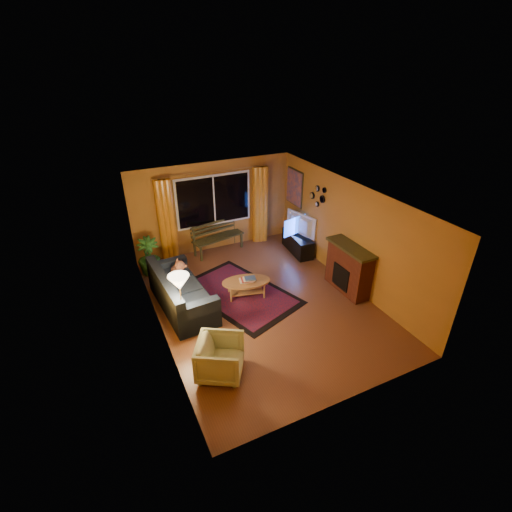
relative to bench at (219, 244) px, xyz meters
name	(u,v)px	position (x,y,z in m)	size (l,w,h in m)	color
floor	(262,303)	(0.02, -2.72, -0.23)	(4.50, 6.00, 0.02)	brown
ceiling	(263,197)	(0.02, -2.72, 2.29)	(4.50, 6.00, 0.02)	white
wall_back	(214,207)	(0.02, 0.29, 1.03)	(4.50, 0.02, 2.50)	#BE7C2E
wall_left	(154,279)	(-2.24, -2.72, 1.03)	(0.02, 6.00, 2.50)	#BE7C2E
wall_right	(349,234)	(2.28, -2.72, 1.03)	(0.02, 6.00, 2.50)	#BE7C2E
window	(214,201)	(0.02, 0.23, 1.23)	(2.00, 0.02, 1.30)	black
curtain_rod	(213,172)	(0.02, 0.18, 2.03)	(0.03, 0.03, 3.20)	#BF8C3F
curtain_left	(167,221)	(-1.33, 0.16, 0.90)	(0.36, 0.36, 2.24)	orange
curtain_right	(260,205)	(1.37, 0.16, 0.90)	(0.36, 0.36, 2.24)	orange
bench	(219,244)	(0.00, 0.00, 0.00)	(1.48, 0.43, 0.44)	#323217
potted_plant	(149,256)	(-1.98, -0.35, 0.27)	(0.55, 0.55, 0.98)	#235B1E
sofa	(182,290)	(-1.62, -2.09, 0.21)	(0.92, 2.14, 0.86)	black
dog	(177,269)	(-1.57, -1.61, 0.46)	(0.34, 0.47, 0.52)	brown
armchair	(220,356)	(-1.56, -4.30, 0.17)	(0.76, 0.71, 0.78)	beige
floor_lamp	(182,307)	(-1.86, -3.04, 0.47)	(0.23, 0.23, 1.38)	#BF8C3F
rug	(240,294)	(-0.31, -2.20, -0.21)	(1.71, 2.71, 0.02)	maroon
coffee_table	(246,288)	(-0.19, -2.32, -0.02)	(1.11, 1.11, 0.40)	#AD7540
tv_console	(297,243)	(2.01, -0.95, 0.04)	(0.41, 1.23, 0.51)	black
television	(299,225)	(2.01, -0.95, 0.60)	(1.06, 0.14, 0.61)	black
fireplace	(349,270)	(2.07, -3.12, 0.33)	(0.40, 1.20, 1.10)	maroon
mirror_cluster	(318,195)	(2.23, -1.42, 1.58)	(0.06, 0.60, 0.56)	black
painting	(294,187)	(2.24, -0.27, 1.43)	(0.04, 0.76, 0.96)	orange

